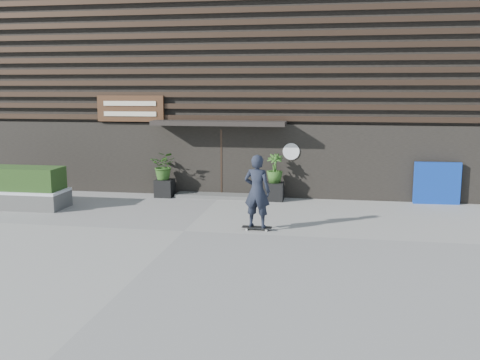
% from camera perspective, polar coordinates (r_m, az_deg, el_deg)
% --- Properties ---
extents(ground, '(80.00, 80.00, 0.00)m').
position_cam_1_polar(ground, '(14.46, -5.84, -5.32)').
color(ground, gray).
rests_on(ground, ground).
extents(entrance_step, '(3.00, 0.80, 0.12)m').
position_cam_1_polar(entrance_step, '(18.81, -2.11, -1.63)').
color(entrance_step, '#50504D').
rests_on(entrance_step, ground).
extents(planter_pot_left, '(0.60, 0.60, 0.60)m').
position_cam_1_polar(planter_pot_left, '(19.05, -7.84, -0.84)').
color(planter_pot_left, black).
rests_on(planter_pot_left, ground).
extents(bamboo_left, '(0.86, 0.75, 0.96)m').
position_cam_1_polar(bamboo_left, '(18.93, -7.89, 1.49)').
color(bamboo_left, '#2D591E').
rests_on(bamboo_left, planter_pot_left).
extents(planter_pot_right, '(0.60, 0.60, 0.60)m').
position_cam_1_polar(planter_pot_right, '(18.28, 3.60, -1.20)').
color(planter_pot_right, black).
rests_on(planter_pot_right, ground).
extents(bamboo_right, '(0.54, 0.54, 0.96)m').
position_cam_1_polar(bamboo_right, '(18.15, 3.63, 1.22)').
color(bamboo_right, '#2D591E').
rests_on(bamboo_right, planter_pot_right).
extents(raised_bed, '(3.50, 1.20, 0.50)m').
position_cam_1_polar(raised_bed, '(18.68, -22.67, -1.85)').
color(raised_bed, '#4D4D4A').
rests_on(raised_bed, ground).
extents(snow_layer, '(3.50, 1.20, 0.08)m').
position_cam_1_polar(snow_layer, '(18.63, -22.73, -0.98)').
color(snow_layer, silver).
rests_on(snow_layer, raised_bed).
extents(hedge, '(3.30, 1.00, 0.70)m').
position_cam_1_polar(hedge, '(18.56, -22.80, 0.21)').
color(hedge, '#203D16').
rests_on(hedge, snow_layer).
extents(blue_tarp, '(1.46, 0.18, 1.36)m').
position_cam_1_polar(blue_tarp, '(18.71, 19.81, -0.31)').
color(blue_tarp, '#0B2F99').
rests_on(blue_tarp, ground).
extents(building, '(18.00, 11.00, 8.00)m').
position_cam_1_polar(building, '(23.73, 0.52, 10.21)').
color(building, black).
rests_on(building, ground).
extents(skateboarder, '(0.78, 0.57, 2.01)m').
position_cam_1_polar(skateboarder, '(14.26, 1.79, -1.18)').
color(skateboarder, black).
rests_on(skateboarder, ground).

